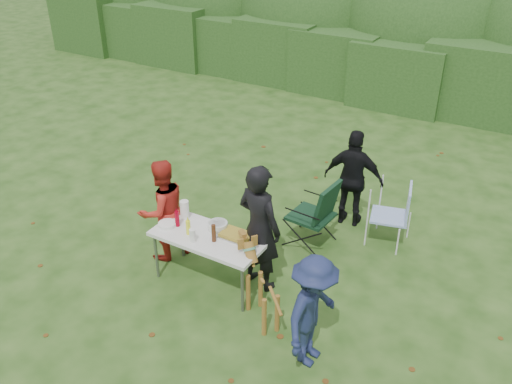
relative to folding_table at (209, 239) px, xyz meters
The scene contains 20 objects.
ground 0.69m from the folding_table, 91.13° to the left, with size 80.00×80.00×0.00m, color #1E4211.
hedge_row 8.11m from the folding_table, 90.01° to the left, with size 22.00×1.40×1.70m, color #23471C.
shrub_backdrop 9.75m from the folding_table, 90.01° to the left, with size 20.00×2.60×3.20m, color #3D6628.
folding_table is the anchor object (origin of this frame).
person_cook 0.68m from the folding_table, 28.28° to the left, with size 0.64×0.42×1.77m, color black.
person_red_jacket 0.92m from the folding_table, 168.71° to the left, with size 0.73×0.57×1.50m, color #B4271D.
person_black_puffy 2.57m from the folding_table, 66.04° to the left, with size 0.92×0.38×1.57m, color black.
child 1.84m from the folding_table, 17.79° to the right, with size 0.90×0.51×1.39m, color #1C264D.
dog 1.04m from the folding_table, 16.51° to the right, with size 0.97×0.39×0.92m, color olive, non-canonical shape.
camping_chair 1.69m from the folding_table, 63.67° to the left, with size 0.67×0.67×1.08m, color black, non-canonical shape.
lawn_chair 2.75m from the folding_table, 51.18° to the left, with size 0.57×0.57×0.96m, color #3C6AC8, non-canonical shape.
food_tray 0.37m from the folding_table, 26.79° to the left, with size 0.45×0.30×0.02m, color #B7B7BA.
focaccia_bread 0.37m from the folding_table, 26.79° to the left, with size 0.40×0.26×0.04m, color #AB912D.
mustard_bottle 0.31m from the folding_table, 159.36° to the right, with size 0.06×0.06×0.20m, color yellow.
ketchup_bottle 0.52m from the folding_table, behind, with size 0.06×0.06×0.22m, color #920014.
beer_bottle 0.22m from the folding_table, 25.87° to the right, with size 0.06×0.06×0.24m, color #47230F.
paper_towel_roll 0.59m from the folding_table, 159.59° to the left, with size 0.12×0.12×0.26m, color white.
cup_stack 0.27m from the folding_table, 115.94° to the right, with size 0.08×0.08×0.18m, color white.
pasta_bowl 0.22m from the folding_table, 86.44° to the left, with size 0.26×0.26×0.10m, color silver.
plate_stack 0.62m from the folding_table, behind, with size 0.24×0.24×0.05m, color white.
Camera 1 is at (3.49, -4.78, 4.66)m, focal length 38.00 mm.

